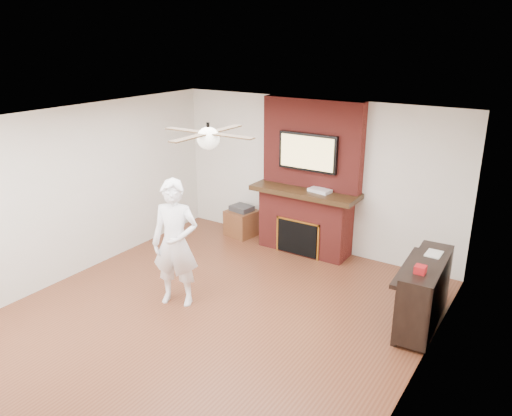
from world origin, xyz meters
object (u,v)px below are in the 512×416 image
Objects in this scene: fireplace at (308,193)px; piano at (424,292)px; person at (175,243)px; side_table at (242,222)px.

fireplace reaches higher than piano.
person reaches higher than piano.
side_table is 3.76m from piano.
person is 2.59m from side_table.
piano is at bearing 1.10° from person.
person is at bearing -104.13° from fireplace.
fireplace reaches higher than person.
person is 3.19m from piano.
piano is at bearing -10.16° from side_table.
piano reaches higher than side_table.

